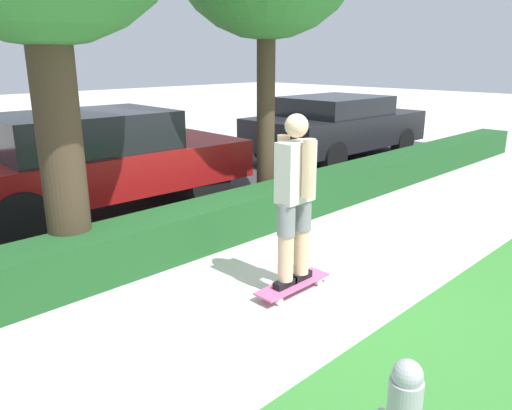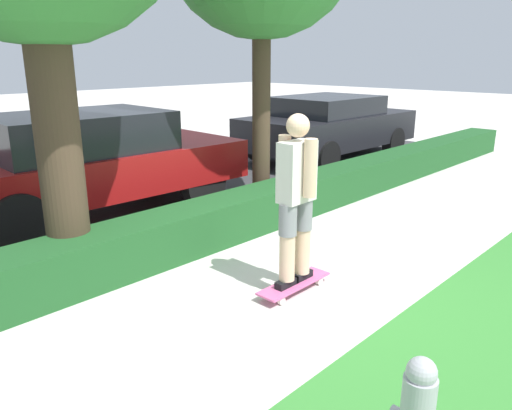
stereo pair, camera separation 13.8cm
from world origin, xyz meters
name	(u,v)px [view 2 (the right image)]	position (x,y,z in m)	size (l,w,h in m)	color
ground_plane	(303,286)	(0.00, 0.00, 0.00)	(60.00, 60.00, 0.00)	beige
street_asphalt	(93,204)	(0.00, 4.20, 0.00)	(18.27, 5.00, 0.01)	#38383A
hedge_row	(200,226)	(0.00, 1.60, 0.26)	(18.27, 0.60, 0.53)	#1E5123
skateboard	(294,284)	(-0.15, -0.01, 0.08)	(0.87, 0.24, 0.10)	#DB5B93
skater_person	(296,196)	(-0.15, -0.01, 0.98)	(0.49, 0.43, 1.65)	black
parked_car_middle	(88,161)	(-0.28, 3.71, 0.80)	(4.56, 1.97, 1.50)	maroon
parked_car_rear	(328,125)	(5.61, 3.76, 0.75)	(4.31, 2.05, 1.40)	black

